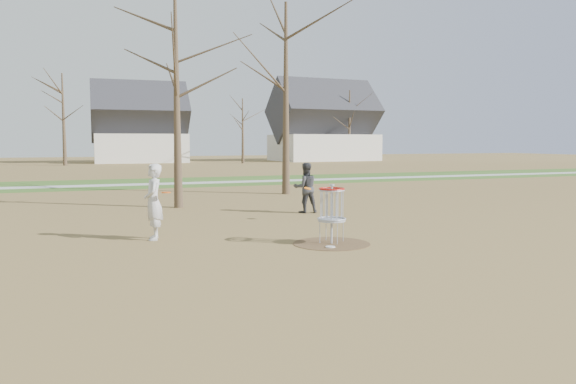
# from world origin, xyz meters

# --- Properties ---
(ground) EXTENTS (160.00, 160.00, 0.00)m
(ground) POSITION_xyz_m (0.00, 0.00, 0.00)
(ground) COLOR brown
(ground) RESTS_ON ground
(green_band) EXTENTS (160.00, 8.00, 0.01)m
(green_band) POSITION_xyz_m (0.00, 21.00, 0.01)
(green_band) COLOR #2D5119
(green_band) RESTS_ON ground
(footpath) EXTENTS (160.00, 1.50, 0.01)m
(footpath) POSITION_xyz_m (0.00, 20.00, 0.01)
(footpath) COLOR #9E9E99
(footpath) RESTS_ON green_band
(dirt_circle) EXTENTS (1.80, 1.80, 0.01)m
(dirt_circle) POSITION_xyz_m (0.00, 0.00, 0.01)
(dirt_circle) COLOR #47331E
(dirt_circle) RESTS_ON ground
(player_standing) EXTENTS (0.52, 0.72, 1.84)m
(player_standing) POSITION_xyz_m (-3.76, 2.07, 0.92)
(player_standing) COLOR silver
(player_standing) RESTS_ON ground
(player_throwing) EXTENTS (0.88, 0.72, 1.68)m
(player_throwing) POSITION_xyz_m (1.68, 5.48, 0.84)
(player_throwing) COLOR #343539
(player_throwing) RESTS_ON ground
(disc_grounded) EXTENTS (0.22, 0.22, 0.02)m
(disc_grounded) POSITION_xyz_m (-0.23, -0.43, 0.02)
(disc_grounded) COLOR silver
(disc_grounded) RESTS_ON dirt_circle
(discs_in_play) EXTENTS (4.70, 2.12, 0.25)m
(discs_in_play) POSITION_xyz_m (-1.16, 2.77, 1.07)
(discs_in_play) COLOR orange
(discs_in_play) RESTS_ON ground
(disc_golf_basket) EXTENTS (0.64, 0.64, 1.35)m
(disc_golf_basket) POSITION_xyz_m (0.00, 0.00, 0.91)
(disc_golf_basket) COLOR #9EA3AD
(disc_golf_basket) RESTS_ON ground
(bare_trees) EXTENTS (52.62, 44.98, 9.00)m
(bare_trees) POSITION_xyz_m (1.78, 35.79, 5.35)
(bare_trees) COLOR #382B1E
(bare_trees) RESTS_ON ground
(houses_row) EXTENTS (56.51, 10.01, 7.26)m
(houses_row) POSITION_xyz_m (4.32, 52.56, 3.52)
(houses_row) COLOR silver
(houses_row) RESTS_ON ground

